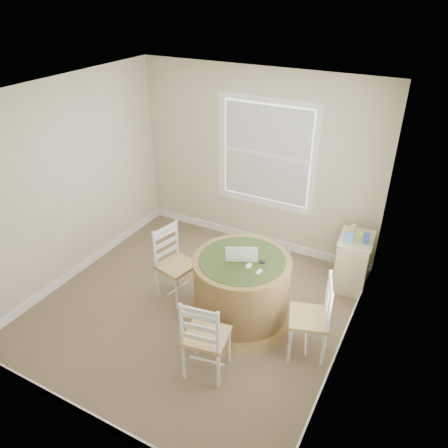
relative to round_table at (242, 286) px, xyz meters
The scene contains 14 objects.
room 0.95m from the round_table, behind, with size 3.64×3.64×2.64m.
round_table is the anchor object (origin of this frame).
chair_left 0.87m from the round_table, behind, with size 0.42×0.40×0.95m, color white, non-canonical shape.
chair_near 0.93m from the round_table, 86.28° to the right, with size 0.42×0.40×0.95m, color white, non-canonical shape.
chair_right 0.90m from the round_table, 12.33° to the right, with size 0.42×0.40×0.95m, color white, non-canonical shape.
laptop 0.40m from the round_table, 131.04° to the left, with size 0.45×0.43×0.25m.
mouse 0.41m from the round_table, 34.23° to the right, with size 0.06×0.10×0.04m, color white.
phone 0.47m from the round_table, 25.68° to the right, with size 0.04×0.09×0.02m, color #B7BABF.
keys 0.44m from the round_table, 12.71° to the left, with size 0.06×0.05×0.03m, color black.
corner_chest 1.57m from the round_table, 50.13° to the left, with size 0.46×0.59×0.73m.
tissue_box 1.48m from the round_table, 49.57° to the left, with size 0.12×0.12×0.10m, color #6290E0.
box_yellow 1.66m from the round_table, 49.62° to the left, with size 0.15×0.10×0.06m, color #B2C144.
box_blue 1.64m from the round_table, 45.60° to the left, with size 0.08×0.08×0.12m, color #35519F.
cup_cream 1.67m from the round_table, 55.33° to the left, with size 0.07×0.07×0.09m, color beige.
Camera 1 is at (2.31, -3.51, 3.59)m, focal length 35.00 mm.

